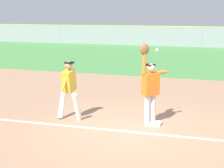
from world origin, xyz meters
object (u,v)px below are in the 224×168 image
at_px(baseball, 157,50).
at_px(fielder, 150,85).
at_px(parked_car_blue, 194,37).
at_px(parked_car_tan, 131,36).
at_px(first_base, 154,123).
at_px(runner, 69,86).

bearing_deg(baseball, fielder, -109.66).
bearing_deg(parked_car_blue, parked_car_tan, -173.36).
xyz_separation_m(fielder, parked_car_tan, (-7.83, 27.02, -0.45)).
bearing_deg(first_base, baseball, 97.26).
xyz_separation_m(fielder, baseball, (0.11, 0.31, 0.95)).
bearing_deg(runner, parked_car_blue, 90.21).
bearing_deg(fielder, runner, 48.53).
height_order(fielder, parked_car_blue, fielder).
bearing_deg(baseball, runner, -167.15).
xyz_separation_m(baseball, parked_car_tan, (-7.94, 26.71, -1.39)).
distance_m(first_base, baseball, 2.05).
height_order(runner, parked_car_blue, runner).
bearing_deg(runner, fielder, 8.17).
relative_size(first_base, baseball, 5.14).
xyz_separation_m(parked_car_tan, parked_car_blue, (6.42, 0.17, 0.00)).
height_order(first_base, parked_car_blue, parked_car_blue).
bearing_deg(fielder, parked_car_tan, -31.37).
bearing_deg(parked_car_tan, baseball, -70.85).
bearing_deg(parked_car_tan, parked_car_blue, 4.11).
relative_size(first_base, runner, 0.22).
bearing_deg(parked_car_tan, first_base, -70.95).
bearing_deg(first_base, parked_car_blue, 93.27).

